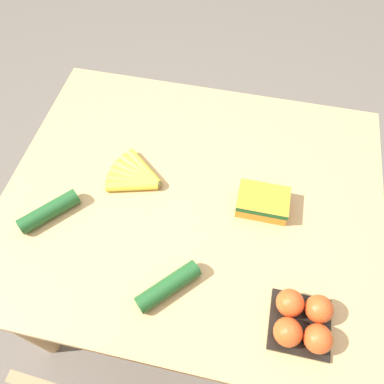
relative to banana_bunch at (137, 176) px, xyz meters
The scene contains 7 objects.
ground_plane 0.78m from the banana_bunch, behind, with size 12.00×12.00×0.00m, color #665B51.
dining_table 0.22m from the banana_bunch, behind, with size 1.17×0.98×0.74m.
banana_bunch is the anchor object (origin of this frame).
tomato_pack 0.64m from the banana_bunch, 147.16° to the left, with size 0.16×0.16×0.08m.
carrot_bag 0.40m from the banana_bunch, behind, with size 0.15×0.11×0.06m.
cucumber_near 0.28m from the banana_bunch, 39.94° to the left, with size 0.16×0.17×0.05m.
cucumber_far 0.38m from the banana_bunch, 119.05° to the left, with size 0.16×0.17×0.05m.
Camera 1 is at (-0.13, 0.59, 1.74)m, focal length 35.00 mm.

